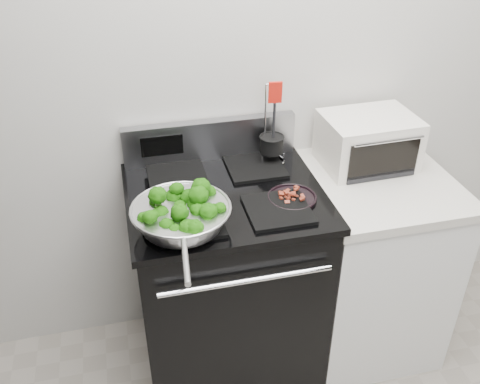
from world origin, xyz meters
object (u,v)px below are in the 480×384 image
object	(u,v)px
gas_range	(226,280)
bacon_plate	(292,195)
utensil_holder	(271,148)
skillet	(181,215)
toaster_oven	(368,141)

from	to	relation	value
gas_range	bacon_plate	distance (m)	0.55
utensil_holder	bacon_plate	bearing A→B (deg)	-83.78
utensil_holder	skillet	bearing A→B (deg)	-131.71
skillet	toaster_oven	xyz separation A→B (m)	(0.88, 0.33, 0.03)
skillet	utensil_holder	distance (m)	0.60
skillet	bacon_plate	world-z (taller)	skillet
bacon_plate	toaster_oven	xyz separation A→B (m)	(0.43, 0.25, 0.07)
gas_range	utensil_holder	world-z (taller)	utensil_holder
utensil_holder	toaster_oven	xyz separation A→B (m)	(0.42, -0.06, 0.02)
toaster_oven	utensil_holder	bearing A→B (deg)	169.72
skillet	toaster_oven	world-z (taller)	toaster_oven
utensil_holder	toaster_oven	distance (m)	0.43
toaster_oven	gas_range	bearing A→B (deg)	-170.24
utensil_holder	gas_range	bearing A→B (deg)	-134.33
bacon_plate	toaster_oven	world-z (taller)	toaster_oven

